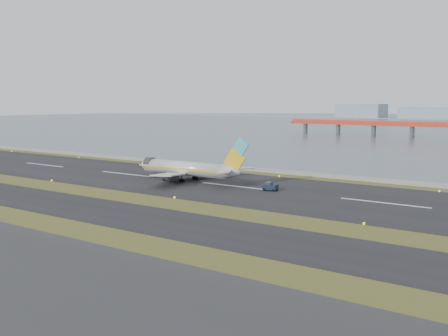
{
  "coord_description": "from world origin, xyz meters",
  "views": [
    {
      "loc": [
        83.79,
        -85.17,
        21.78
      ],
      "look_at": [
        3.02,
        22.0,
        5.74
      ],
      "focal_mm": 45.0,
      "sensor_mm": 36.0,
      "label": 1
    }
  ],
  "objects": [
    {
      "name": "airliner",
      "position": [
        -15.13,
        30.02,
        3.46
      ],
      "size": [
        38.52,
        32.89,
        12.8
      ],
      "color": "silver",
      "rests_on": "ground"
    },
    {
      "name": "pushback_tug",
      "position": [
        11.54,
        29.37,
        1.08
      ],
      "size": [
        3.66,
        2.38,
        2.22
      ],
      "rotation": [
        0.0,
        0.0,
        0.11
      ],
      "color": "#131E35",
      "rests_on": "ground"
    },
    {
      "name": "runway_strip",
      "position": [
        0.0,
        30.0,
        0.05
      ],
      "size": [
        1000.0,
        45.0,
        0.1
      ],
      "primitive_type": "cube",
      "color": "black",
      "rests_on": "ground"
    },
    {
      "name": "taxiway_strip",
      "position": [
        0.0,
        -12.0,
        0.05
      ],
      "size": [
        1000.0,
        18.0,
        0.1
      ],
      "primitive_type": "cube",
      "color": "black",
      "rests_on": "ground"
    },
    {
      "name": "seawall",
      "position": [
        0.0,
        60.0,
        0.5
      ],
      "size": [
        1000.0,
        2.5,
        1.0
      ],
      "primitive_type": "cube",
      "color": "gray",
      "rests_on": "ground"
    },
    {
      "name": "ground",
      "position": [
        0.0,
        0.0,
        0.0
      ],
      "size": [
        1000.0,
        1000.0,
        0.0
      ],
      "primitive_type": "plane",
      "color": "#3B4418",
      "rests_on": "ground"
    }
  ]
}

